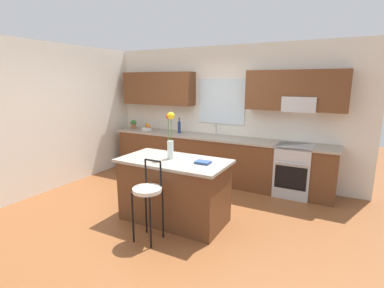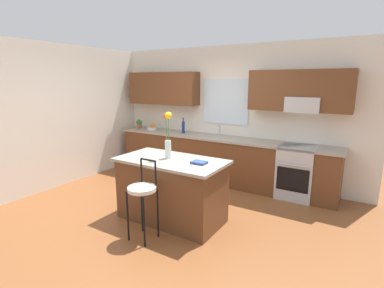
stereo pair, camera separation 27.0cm
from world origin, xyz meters
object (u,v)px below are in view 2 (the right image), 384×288
kitchen_island (171,190)px  cookbook (199,162)px  oven_range (297,172)px  flower_vase (168,136)px  potted_plant_small (139,123)px  bar_stool_near (142,192)px  fruit_bowl_oranges (152,128)px  bottle_olive_oil (183,127)px

kitchen_island → cookbook: size_ratio=7.82×
oven_range → flower_vase: (-1.43, -1.81, 0.78)m
flower_vase → potted_plant_small: bearing=139.9°
bar_stool_near → fruit_bowl_oranges: size_ratio=4.34×
flower_vase → potted_plant_small: 2.86m
kitchen_island → bottle_olive_oil: bottle_olive_oil is taller
kitchen_island → potted_plant_small: size_ratio=7.42×
cookbook → fruit_bowl_oranges: (-2.32, 1.85, 0.03)m
cookbook → bar_stool_near: bearing=-124.8°
flower_vase → kitchen_island: bearing=-21.6°
oven_range → cookbook: size_ratio=4.60×
oven_range → flower_vase: size_ratio=1.37×
kitchen_island → potted_plant_small: (-2.25, 1.87, 0.57)m
cookbook → potted_plant_small: potted_plant_small is taller
oven_range → bar_stool_near: 2.83m
kitchen_island → cookbook: 0.65m
potted_plant_small → bar_stool_near: bearing=-47.9°
oven_range → kitchen_island: (-1.37, -1.84, 0.00)m
oven_range → fruit_bowl_oranges: bearing=179.5°
bottle_olive_oil → bar_stool_near: bearing=-67.9°
kitchen_island → bottle_olive_oil: size_ratio=4.75×
fruit_bowl_oranges → oven_range: bearing=-0.5°
oven_range → fruit_bowl_oranges: fruit_bowl_oranges is taller
cookbook → potted_plant_small: (-2.70, 1.84, 0.10)m
fruit_bowl_oranges → bottle_olive_oil: (0.86, -0.00, 0.09)m
potted_plant_small → bottle_olive_oil: bearing=0.0°
bar_stool_near → cookbook: bearing=55.2°
cookbook → flower_vase: bearing=179.5°
oven_range → kitchen_island: 2.29m
kitchen_island → potted_plant_small: 2.98m
flower_vase → bottle_olive_oil: size_ratio=2.04×
bottle_olive_oil → oven_range: bearing=-0.6°
flower_vase → fruit_bowl_oranges: (-1.80, 1.84, -0.28)m
fruit_bowl_oranges → potted_plant_small: bearing=-179.4°
bar_stool_near → flower_vase: (-0.07, 0.65, 0.61)m
bar_stool_near → kitchen_island: bearing=90.0°
oven_range → potted_plant_small: bearing=179.6°
bar_stool_near → bottle_olive_oil: (-1.01, 2.49, 0.42)m
oven_range → kitchen_island: bearing=-126.6°
flower_vase → potted_plant_small: flower_vase is taller
bar_stool_near → flower_vase: bearing=95.8°
bottle_olive_oil → potted_plant_small: bearing=-180.0°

